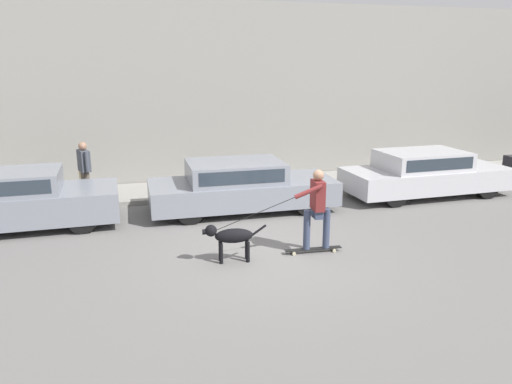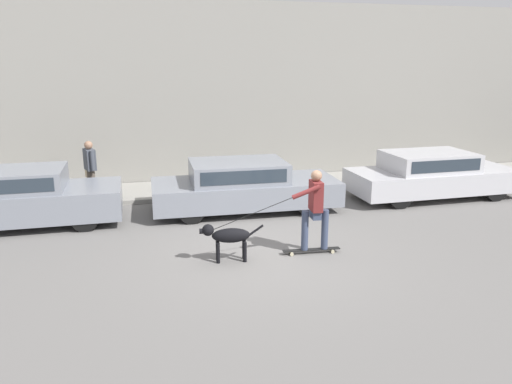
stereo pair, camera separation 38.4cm
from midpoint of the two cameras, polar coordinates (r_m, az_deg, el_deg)
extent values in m
plane|color=slate|center=(9.78, 3.05, -7.00)|extent=(36.00, 36.00, 0.00)
cube|color=gray|center=(15.29, -3.73, 11.11)|extent=(32.00, 0.30, 5.33)
cube|color=gray|center=(14.53, -2.74, 0.52)|extent=(30.00, 2.04, 0.12)
cylinder|color=black|center=(12.90, -17.71, -0.86)|extent=(0.62, 0.20, 0.62)
cylinder|color=black|center=(11.48, -18.11, -2.78)|extent=(0.62, 0.20, 0.62)
cube|color=gray|center=(12.30, -23.98, -1.20)|extent=(4.19, 1.75, 0.66)
cube|color=gray|center=(12.21, -25.02, 1.28)|extent=(2.09, 1.56, 0.46)
cube|color=#28333D|center=(11.46, -25.73, 0.52)|extent=(1.83, 0.02, 0.29)
cylinder|color=black|center=(13.53, 4.86, 0.49)|extent=(0.62, 0.21, 0.61)
cylinder|color=black|center=(12.09, 7.03, -1.29)|extent=(0.62, 0.21, 0.61)
cylinder|color=black|center=(13.00, -7.17, -0.16)|extent=(0.62, 0.21, 0.61)
cylinder|color=black|center=(11.49, -6.44, -2.12)|extent=(0.62, 0.21, 0.61)
cube|color=gray|center=(12.40, -0.33, 0.03)|extent=(4.61, 1.91, 0.58)
cube|color=gray|center=(12.24, -1.17, 2.40)|extent=(2.34, 1.68, 0.49)
cube|color=#28333D|center=(11.46, -0.38, 1.67)|extent=(2.03, 0.06, 0.31)
cylinder|color=black|center=(15.95, 22.90, 1.64)|extent=(0.66, 0.21, 0.66)
cylinder|color=black|center=(14.82, 26.39, 0.34)|extent=(0.66, 0.21, 0.66)
cylinder|color=black|center=(14.42, 13.88, 1.10)|extent=(0.66, 0.21, 0.66)
cylinder|color=black|center=(13.15, 16.97, -0.41)|extent=(0.66, 0.21, 0.66)
cube|color=#BCBCC1|center=(14.50, 20.27, 1.31)|extent=(4.61, 1.83, 0.57)
cube|color=#BCBCC1|center=(14.29, 19.85, 3.33)|extent=(2.30, 1.61, 0.48)
cube|color=#28333D|center=(13.65, 21.71, 2.77)|extent=(2.00, 0.05, 0.31)
cylinder|color=black|center=(9.25, -3.17, -7.00)|extent=(0.07, 0.07, 0.39)
cylinder|color=black|center=(9.39, -3.23, -6.67)|extent=(0.07, 0.07, 0.39)
cylinder|color=black|center=(9.30, -0.09, -6.87)|extent=(0.07, 0.07, 0.39)
cylinder|color=black|center=(9.43, -0.20, -6.55)|extent=(0.07, 0.07, 0.39)
ellipsoid|color=black|center=(9.23, -1.68, -4.99)|extent=(0.74, 0.35, 0.27)
sphere|color=black|center=(9.17, -4.31, -4.37)|extent=(0.22, 0.22, 0.22)
cylinder|color=black|center=(9.17, -4.93, -4.49)|extent=(0.13, 0.11, 0.10)
cylinder|color=black|center=(9.26, 1.20, -4.40)|extent=(0.29, 0.07, 0.22)
cylinder|color=beige|center=(9.66, 5.26, -7.11)|extent=(0.07, 0.04, 0.07)
cylinder|color=beige|center=(9.79, 5.04, -6.79)|extent=(0.07, 0.04, 0.07)
cylinder|color=beige|center=(9.89, 9.87, -6.75)|extent=(0.07, 0.04, 0.07)
cylinder|color=beige|center=(10.02, 9.59, -6.44)|extent=(0.07, 0.04, 0.07)
cube|color=black|center=(9.82, 7.47, -6.54)|extent=(1.14, 0.20, 0.02)
cylinder|color=#38425B|center=(9.64, 6.74, -4.39)|extent=(0.13, 0.13, 0.78)
cylinder|color=#38425B|center=(9.75, 8.99, -4.24)|extent=(0.13, 0.13, 0.78)
cube|color=#38425B|center=(9.60, 7.94, -2.55)|extent=(0.19, 0.31, 0.16)
cube|color=maroon|center=(9.50, 8.02, -0.45)|extent=(0.22, 0.40, 0.57)
sphere|color=#997056|center=(9.40, 8.10, 1.85)|extent=(0.21, 0.21, 0.21)
cylinder|color=maroon|center=(9.72, 7.61, -0.27)|extent=(0.08, 0.08, 0.54)
cylinder|color=maroon|center=(9.19, 6.94, -0.01)|extent=(0.54, 0.16, 0.28)
cylinder|color=black|center=(9.13, 0.54, -2.62)|extent=(1.55, 0.22, 0.62)
cylinder|color=brown|center=(13.87, -17.61, 0.99)|extent=(0.16, 0.16, 0.75)
cylinder|color=brown|center=(13.70, -17.41, 0.84)|extent=(0.16, 0.16, 0.75)
cube|color=#424751|center=(13.65, -17.72, 3.56)|extent=(0.36, 0.50, 0.55)
cylinder|color=#424751|center=(13.91, -18.02, 3.79)|extent=(0.10, 0.10, 0.52)
cylinder|color=#424751|center=(13.39, -17.42, 3.43)|extent=(0.10, 0.10, 0.52)
sphere|color=#997056|center=(13.59, -17.84, 5.12)|extent=(0.21, 0.21, 0.21)
cube|color=tan|center=(13.99, -17.89, 2.18)|extent=(0.18, 0.30, 0.28)
camera|label=1|loc=(0.19, -88.95, 0.27)|focal=35.00mm
camera|label=2|loc=(0.19, 91.05, -0.27)|focal=35.00mm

